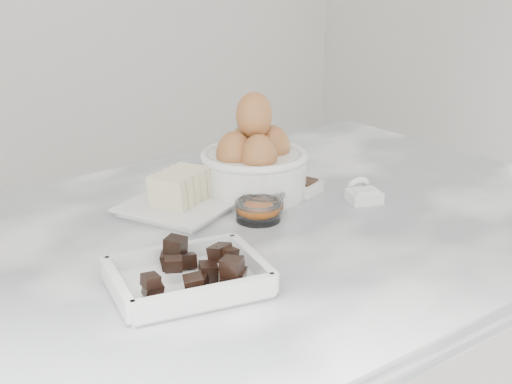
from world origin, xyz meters
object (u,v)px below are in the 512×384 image
at_px(sugar_ramekin, 245,181).
at_px(egg_bowl, 254,162).
at_px(honey_bowl, 263,201).
at_px(salt_spoon, 363,193).
at_px(chocolate_dish, 188,273).
at_px(butter_plate, 178,197).
at_px(zest_bowl, 258,210).
at_px(vanilla_spoon, 301,185).

bearing_deg(sugar_ramekin, egg_bowl, -8.27).
distance_m(honey_bowl, salt_spoon, 0.18).
height_order(sugar_ramekin, salt_spoon, sugar_ramekin).
height_order(chocolate_dish, butter_plate, butter_plate).
relative_size(butter_plate, sugar_ramekin, 2.75).
distance_m(honey_bowl, zest_bowl, 0.04).
bearing_deg(honey_bowl, vanilla_spoon, 15.19).
bearing_deg(sugar_ramekin, salt_spoon, -45.47).
distance_m(vanilla_spoon, salt_spoon, 0.11).
height_order(honey_bowl, salt_spoon, salt_spoon).
relative_size(vanilla_spoon, salt_spoon, 1.01).
height_order(chocolate_dish, salt_spoon, chocolate_dish).
height_order(sugar_ramekin, zest_bowl, sugar_ramekin).
distance_m(honey_bowl, vanilla_spoon, 0.11).
xyz_separation_m(egg_bowl, zest_bowl, (-0.07, -0.11, -0.04)).
relative_size(butter_plate, egg_bowl, 1.14).
relative_size(chocolate_dish, sugar_ramekin, 2.83).
height_order(sugar_ramekin, vanilla_spoon, sugar_ramekin).
relative_size(honey_bowl, zest_bowl, 0.97).
xyz_separation_m(chocolate_dish, honey_bowl, (0.25, 0.16, -0.01)).
height_order(zest_bowl, salt_spoon, salt_spoon).
height_order(sugar_ramekin, egg_bowl, egg_bowl).
xyz_separation_m(chocolate_dish, vanilla_spoon, (0.36, 0.19, -0.01)).
height_order(butter_plate, salt_spoon, butter_plate).
xyz_separation_m(chocolate_dish, egg_bowl, (0.29, 0.24, 0.04)).
xyz_separation_m(egg_bowl, salt_spoon, (0.13, -0.14, -0.05)).
xyz_separation_m(chocolate_dish, sugar_ramekin, (0.27, 0.24, 0.00)).
bearing_deg(sugar_ramekin, chocolate_dish, -138.40).
bearing_deg(chocolate_dish, egg_bowl, 39.55).
bearing_deg(egg_bowl, salt_spoon, -48.65).
bearing_deg(sugar_ramekin, zest_bowl, -116.57).
bearing_deg(zest_bowl, chocolate_dish, -148.45).
bearing_deg(salt_spoon, vanilla_spoon, 119.75).
bearing_deg(vanilla_spoon, sugar_ramekin, 151.00).
relative_size(sugar_ramekin, salt_spoon, 1.00).
bearing_deg(sugar_ramekin, honey_bowl, -105.52).
distance_m(zest_bowl, vanilla_spoon, 0.15).
height_order(chocolate_dish, egg_bowl, egg_bowl).
distance_m(butter_plate, vanilla_spoon, 0.23).
bearing_deg(honey_bowl, chocolate_dish, -146.96).
bearing_deg(chocolate_dish, salt_spoon, 12.89).
xyz_separation_m(zest_bowl, vanilla_spoon, (0.14, 0.06, -0.00)).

